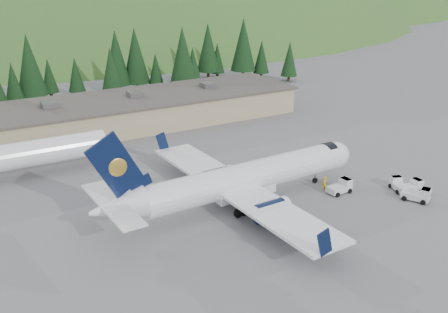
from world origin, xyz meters
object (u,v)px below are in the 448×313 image
airliner (242,180)px  baggage_tug_b (412,186)px  second_airliner (1,158)px  baggage_tug_d (418,195)px  baggage_tug_c (399,185)px  terminal_building (109,114)px  baggage_tug_a (341,187)px  ramp_worker (324,184)px

airliner → baggage_tug_b: bearing=-23.1°
second_airliner → baggage_tug_d: (43.10, -32.16, -2.53)m
baggage_tug_b → airliner: bearing=164.3°
airliner → second_airliner: airliner is taller
airliner → baggage_tug_c: size_ratio=11.10×
baggage_tug_c → terminal_building: 50.56m
second_airliner → baggage_tug_d: second_airliner is taller
baggage_tug_c → baggage_tug_d: (-0.56, -3.56, 0.10)m
airliner → terminal_building: (-3.96, 38.04, -0.55)m
second_airliner → baggage_tug_a: size_ratio=8.35×
ramp_worker → terminal_building: bearing=-100.4°
second_airliner → terminal_building: (19.91, 16.00, -0.70)m
terminal_building → baggage_tug_d: size_ratio=19.13×
baggage_tug_d → baggage_tug_c: bearing=142.8°
terminal_building → ramp_worker: 42.87m
baggage_tug_b → baggage_tug_d: size_ratio=0.85×
terminal_building → ramp_worker: (15.24, -40.04, -1.66)m
baggage_tug_a → baggage_tug_b: baggage_tug_a is taller
baggage_tug_b → ramp_worker: size_ratio=1.63×
baggage_tug_b → ramp_worker: (-9.50, 5.90, 0.24)m
airliner → baggage_tug_b: airliner is taller
ramp_worker → second_airliner: bearing=-65.6°
second_airliner → baggage_tug_c: size_ratio=8.52×
ramp_worker → baggage_tug_c: bearing=120.6°
airliner → baggage_tug_d: (19.22, -10.12, -2.38)m
baggage_tug_a → terminal_building: (-16.74, 41.49, 1.85)m
second_airliner → ramp_worker: 42.65m
baggage_tug_c → second_airliner: bearing=77.0°
second_airliner → baggage_tug_b: second_airliner is taller
airliner → terminal_building: airliner is taller
terminal_building → baggage_tug_d: (23.18, -48.16, -1.83)m
airliner → ramp_worker: airliner is taller
airliner → baggage_tug_b: (20.77, -7.90, -2.45)m
baggage_tug_c → baggage_tug_d: 3.61m
airliner → baggage_tug_a: (12.78, -3.44, -2.41)m
baggage_tug_b → baggage_tug_d: 2.71m
baggage_tug_b → ramp_worker: 11.19m
second_airliner → baggage_tug_a: 44.72m
baggage_tug_c → baggage_tug_a: bearing=86.2°
baggage_tug_d → ramp_worker: ramp_worker is taller
baggage_tug_a → baggage_tug_c: 7.66m
airliner → baggage_tug_d: airliner is taller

